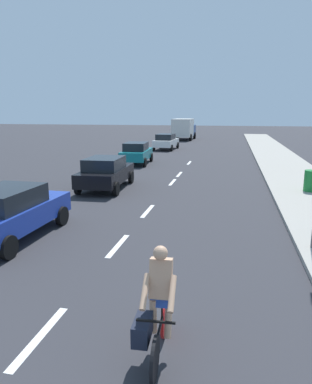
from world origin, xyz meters
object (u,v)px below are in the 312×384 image
Objects in this scene: parked_car_teal at (136,152)px; parked_car_white at (166,141)px; cyclist at (157,309)px; trash_bin_far at (311,181)px; parked_car_blue at (9,211)px; parked_car_black at (106,172)px; delivery_truck at (184,129)px.

parked_car_teal and parked_car_white have the same top height.
cyclist reaches higher than trash_bin_far.
trash_bin_far is (10.03, 8.14, -0.21)m from parked_car_blue.
trash_bin_far is (9.65, 0.84, -0.21)m from parked_car_black.
parked_car_teal is at bearing 92.22° from parked_car_black.
trash_bin_far is at bearing 2.26° from parked_car_black.
cyclist is 0.42× the size of parked_car_blue.
delivery_truck is at bearing 85.80° from parked_car_teal.
parked_car_black is at bearing -88.46° from parked_car_teal.
delivery_truck is (-5.43, 43.41, 0.67)m from cyclist.
parked_car_white is (-0.46, 18.81, -0.00)m from parked_car_black.
trash_bin_far is at bearing -113.66° from cyclist.
delivery_truck is at bearing -86.04° from cyclist.
parked_car_blue is 39.14m from delivery_truck.
trash_bin_far is (10.39, -7.69, -0.21)m from parked_car_teal.
parked_car_teal is 0.96× the size of parked_car_white.
parked_car_blue is at bearing -92.10° from parked_car_teal.
parked_car_black is at bearing -87.71° from delivery_truck.
delivery_truck reaches higher than trash_bin_far.
parked_car_blue is 0.97× the size of parked_car_black.
parked_car_blue and parked_car_white have the same top height.
trash_bin_far is at bearing 40.06° from parked_car_blue.
parked_car_black is 1.06× the size of parked_car_teal.
parked_car_white is at bearing 119.36° from trash_bin_far.
parked_car_black and parked_car_teal have the same top height.
parked_car_white is (-0.08, 26.11, -0.00)m from parked_car_blue.
parked_car_teal is at bearing -89.25° from delivery_truck.
parked_car_white is 4.46× the size of trash_bin_far.
parked_car_teal is (-0.74, 8.53, -0.00)m from parked_car_black.
cyclist is 0.29× the size of delivery_truck.
parked_car_teal is 10.28m from parked_car_white.
parked_car_black is at bearing -85.60° from parked_car_white.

